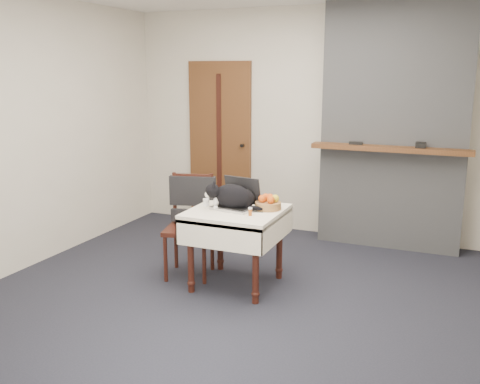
% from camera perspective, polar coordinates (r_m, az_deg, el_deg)
% --- Properties ---
extents(ground, '(4.50, 4.50, 0.00)m').
position_cam_1_polar(ground, '(4.71, 1.05, -10.74)').
color(ground, black).
rests_on(ground, ground).
extents(room_shell, '(4.52, 4.01, 2.61)m').
position_cam_1_polar(room_shell, '(4.76, 3.27, 11.34)').
color(room_shell, beige).
rests_on(room_shell, ground).
extents(door, '(0.82, 0.10, 2.00)m').
position_cam_1_polar(door, '(6.67, -2.14, 5.18)').
color(door, brown).
rests_on(door, ground).
extents(chimney, '(1.62, 0.48, 2.60)m').
position_cam_1_polar(chimney, '(5.93, 16.11, 6.63)').
color(chimney, gray).
rests_on(chimney, ground).
extents(side_table, '(0.78, 0.78, 0.70)m').
position_cam_1_polar(side_table, '(4.70, -0.38, -3.21)').
color(side_table, '#35140E').
rests_on(side_table, ground).
extents(laptop, '(0.41, 0.36, 0.27)m').
position_cam_1_polar(laptop, '(4.71, -0.29, -0.91)').
color(laptop, '#B7B7BC').
rests_on(laptop, side_table).
extents(cat, '(0.53, 0.33, 0.25)m').
position_cam_1_polar(cat, '(4.67, -0.71, -0.52)').
color(cat, black).
rests_on(cat, side_table).
extents(cream_jar, '(0.06, 0.06, 0.07)m').
position_cam_1_polar(cream_jar, '(4.79, -3.63, -1.11)').
color(cream_jar, white).
rests_on(cream_jar, side_table).
extents(pill_bottle, '(0.03, 0.03, 0.07)m').
position_cam_1_polar(pill_bottle, '(4.46, 1.10, -2.08)').
color(pill_bottle, '#984612').
rests_on(pill_bottle, side_table).
extents(fruit_basket, '(0.23, 0.23, 0.13)m').
position_cam_1_polar(fruit_basket, '(4.67, 3.03, -1.21)').
color(fruit_basket, '#A27941').
rests_on(fruit_basket, side_table).
extents(desk_clutter, '(0.14, 0.03, 0.01)m').
position_cam_1_polar(desk_clutter, '(4.63, 2.19, -1.94)').
color(desk_clutter, black).
rests_on(desk_clutter, side_table).
extents(chair, '(0.52, 0.51, 0.95)m').
position_cam_1_polar(chair, '(5.02, -5.23, -1.99)').
color(chair, '#35140E').
rests_on(chair, ground).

